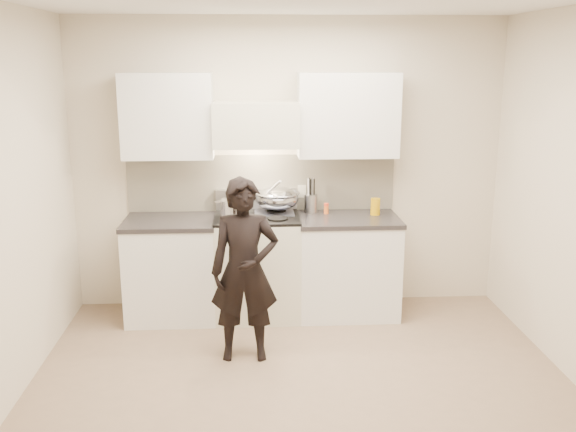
{
  "coord_description": "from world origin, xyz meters",
  "views": [
    {
      "loc": [
        -0.35,
        -4.19,
        2.33
      ],
      "look_at": [
        -0.04,
        1.05,
        1.03
      ],
      "focal_mm": 40.0,
      "sensor_mm": 36.0,
      "label": 1
    }
  ],
  "objects": [
    {
      "name": "counter_left",
      "position": [
        -1.08,
        1.43,
        0.46
      ],
      "size": [
        0.82,
        0.67,
        0.92
      ],
      "color": "silver",
      "rests_on": "ground"
    },
    {
      "name": "stock_pot",
      "position": [
        -0.5,
        1.31,
        1.04
      ],
      "size": [
        0.34,
        0.26,
        0.16
      ],
      "color": "#ADAEBC",
      "rests_on": "stove"
    },
    {
      "name": "spice_jar",
      "position": [
        0.34,
        1.56,
        0.97
      ],
      "size": [
        0.04,
        0.04,
        0.1
      ],
      "color": "orange",
      "rests_on": "counter_right"
    },
    {
      "name": "person",
      "position": [
        -0.41,
        0.54,
        0.73
      ],
      "size": [
        0.53,
        0.35,
        1.45
      ],
      "primitive_type": "imported",
      "rotation": [
        0.0,
        0.0,
        -0.0
      ],
      "color": "black",
      "rests_on": "ground"
    },
    {
      "name": "room_shell",
      "position": [
        -0.06,
        0.37,
        1.6
      ],
      "size": [
        4.04,
        3.54,
        2.7
      ],
      "color": "beige",
      "rests_on": "ground"
    },
    {
      "name": "oil_glass",
      "position": [
        0.79,
        1.5,
        1.0
      ],
      "size": [
        0.09,
        0.09,
        0.15
      ],
      "color": "#C79005",
      "rests_on": "counter_right"
    },
    {
      "name": "utensil_crock",
      "position": [
        0.21,
        1.62,
        1.02
      ],
      "size": [
        0.12,
        0.12,
        0.32
      ],
      "color": "#A7A7AA",
      "rests_on": "counter_right"
    },
    {
      "name": "stove",
      "position": [
        -0.3,
        1.42,
        0.47
      ],
      "size": [
        0.76,
        0.65,
        0.96
      ],
      "color": "beige",
      "rests_on": "ground"
    },
    {
      "name": "ground_plane",
      "position": [
        0.0,
        0.0,
        0.0
      ],
      "size": [
        4.0,
        4.0,
        0.0
      ],
      "primitive_type": "plane",
      "color": "#866D55"
    },
    {
      "name": "counter_right",
      "position": [
        0.53,
        1.43,
        0.46
      ],
      "size": [
        0.92,
        0.67,
        0.92
      ],
      "color": "silver",
      "rests_on": "ground"
    },
    {
      "name": "wok",
      "position": [
        -0.11,
        1.57,
        1.07
      ],
      "size": [
        0.41,
        0.5,
        0.33
      ],
      "color": "#ADAEBC",
      "rests_on": "stove"
    }
  ]
}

